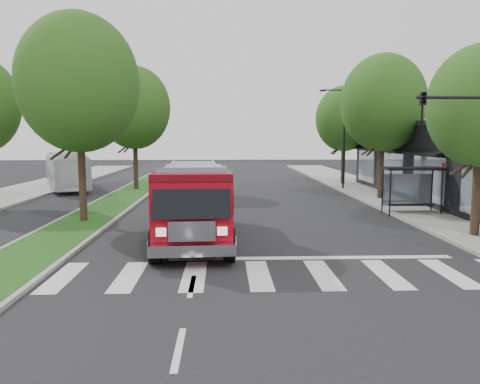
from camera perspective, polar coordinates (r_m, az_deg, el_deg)
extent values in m
plane|color=black|center=(17.59, -5.00, -7.31)|extent=(140.00, 140.00, 0.00)
cube|color=gray|center=(29.71, 20.96, -1.80)|extent=(5.00, 80.00, 0.15)
cube|color=gray|center=(35.96, -13.09, -0.11)|extent=(3.00, 50.00, 0.14)
cube|color=#1A3F12|center=(35.95, -13.10, 0.01)|extent=(2.60, 49.50, 0.02)
cylinder|color=black|center=(26.17, 17.83, -0.18)|extent=(0.08, 0.08, 2.50)
cylinder|color=black|center=(27.25, 23.38, -0.15)|extent=(0.08, 0.08, 2.50)
cylinder|color=black|center=(27.30, 16.98, 0.12)|extent=(0.08, 0.08, 2.50)
cylinder|color=black|center=(28.33, 22.34, 0.14)|extent=(0.08, 0.08, 2.50)
cube|color=black|center=(27.12, 20.29, 2.71)|extent=(3.20, 1.60, 0.12)
cube|color=#8C99A5|center=(27.87, 19.64, 0.26)|extent=(2.80, 0.04, 1.80)
cube|color=black|center=(27.32, 20.12, -1.47)|extent=(2.40, 0.40, 0.08)
cylinder|color=black|center=(21.91, 26.87, -0.26)|extent=(0.36, 0.36, 3.74)
cylinder|color=black|center=(32.85, 16.80, 2.87)|extent=(0.36, 0.36, 4.40)
ellipsoid|color=#133C10|center=(32.86, 17.06, 10.37)|extent=(5.60, 5.60, 6.44)
cylinder|color=black|center=(42.44, 12.45, 3.52)|extent=(0.36, 0.36, 3.96)
ellipsoid|color=#133C10|center=(42.41, 12.59, 8.75)|extent=(5.00, 5.00, 5.75)
cylinder|color=black|center=(24.13, -18.68, 1.75)|extent=(0.36, 0.36, 4.62)
ellipsoid|color=#133C10|center=(24.19, -19.10, 12.47)|extent=(5.80, 5.80, 6.67)
cylinder|color=black|center=(37.74, -12.60, 3.46)|extent=(0.36, 0.36, 4.40)
ellipsoid|color=#133C10|center=(37.74, -12.77, 9.99)|extent=(5.60, 5.60, 6.44)
imported|color=black|center=(14.73, 21.36, 9.14)|extent=(0.18, 0.22, 1.10)
cylinder|color=black|center=(38.26, 12.56, 6.21)|extent=(0.16, 0.16, 8.00)
cylinder|color=black|center=(38.21, 11.38, 12.09)|extent=(1.80, 0.10, 0.10)
cube|color=black|center=(38.01, 10.03, 12.07)|extent=(0.45, 0.20, 0.12)
cube|color=#5F050D|center=(19.70, -5.72, -4.18)|extent=(3.22, 9.25, 0.27)
cube|color=maroon|center=(20.38, -5.74, -0.56)|extent=(3.10, 7.09, 2.17)
cube|color=maroon|center=(16.19, -5.86, -2.47)|extent=(2.82, 2.10, 2.28)
cube|color=#B2B2B7|center=(20.26, -5.77, 2.63)|extent=(3.10, 7.09, 0.13)
cylinder|color=#B2B2B7|center=(20.28, -8.55, 3.21)|extent=(0.47, 6.51, 0.11)
cylinder|color=#B2B2B7|center=(20.26, -3.01, 3.27)|extent=(0.47, 6.51, 0.11)
cube|color=silver|center=(15.17, -5.87, -7.08)|extent=(2.84, 0.54, 0.38)
cube|color=#8C99A5|center=(16.02, -5.93, 2.71)|extent=(2.41, 0.51, 0.20)
cylinder|color=black|center=(16.14, -10.29, -6.50)|extent=(0.45, 1.21, 1.19)
cylinder|color=black|center=(16.11, -1.36, -6.42)|extent=(0.45, 1.21, 1.19)
cylinder|color=black|center=(20.59, -9.18, -3.60)|extent=(0.45, 1.21, 1.19)
cylinder|color=black|center=(20.57, -2.21, -3.53)|extent=(0.45, 1.21, 1.19)
cylinder|color=black|center=(23.15, -8.74, -2.44)|extent=(0.45, 1.21, 1.19)
cylinder|color=black|center=(23.13, -2.55, -2.38)|extent=(0.45, 1.21, 1.19)
imported|color=silver|center=(40.87, -20.39, 2.47)|extent=(6.59, 10.92, 3.01)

